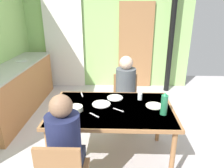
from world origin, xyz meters
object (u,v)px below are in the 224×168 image
chair_far_diner (125,98)px  serving_bowl_center (76,109)px  person_near_diner (64,139)px  water_bottle_green_near (164,104)px  person_far_diner (126,85)px  kitchen_counter (17,89)px  dining_table (112,113)px

chair_far_diner → serving_bowl_center: 1.14m
person_near_diner → water_bottle_green_near: 1.14m
person_far_diner → serving_bowl_center: person_far_diner is taller
kitchen_counter → water_bottle_green_near: bearing=-30.5°
water_bottle_green_near → serving_bowl_center: (-1.01, 0.05, -0.10)m
water_bottle_green_near → serving_bowl_center: 1.02m
person_near_diner → water_bottle_green_near: bearing=29.2°
kitchen_counter → dining_table: 2.22m
person_near_diner → person_far_diner: bearing=67.0°
dining_table → serving_bowl_center: 0.44m
kitchen_counter → serving_bowl_center: 1.97m
dining_table → person_near_diner: size_ratio=1.93×
kitchen_counter → serving_bowl_center: (1.39, -1.36, 0.32)m
chair_far_diner → person_near_diner: size_ratio=1.13×
water_bottle_green_near → person_near_diner: bearing=-150.8°
dining_table → chair_far_diner: chair_far_diner is taller
chair_far_diner → person_near_diner: person_near_diner is taller
dining_table → water_bottle_green_near: water_bottle_green_near is taller
dining_table → water_bottle_green_near: bearing=-13.6°
kitchen_counter → chair_far_diner: (2.00, -0.44, 0.05)m
chair_far_diner → person_far_diner: 0.31m
person_near_diner → dining_table: bearing=60.1°
dining_table → serving_bowl_center: size_ratio=8.73×
kitchen_counter → chair_far_diner: 2.05m
serving_bowl_center → dining_table: bearing=12.0°
kitchen_counter → water_bottle_green_near: size_ratio=8.76×
chair_far_diner → person_far_diner: bearing=90.0°
kitchen_counter → chair_far_diner: kitchen_counter is taller
person_far_diner → chair_far_diner: bearing=-90.0°
kitchen_counter → dining_table: bearing=-35.1°
kitchen_counter → person_near_diner: 2.44m
kitchen_counter → dining_table: size_ratio=1.58×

